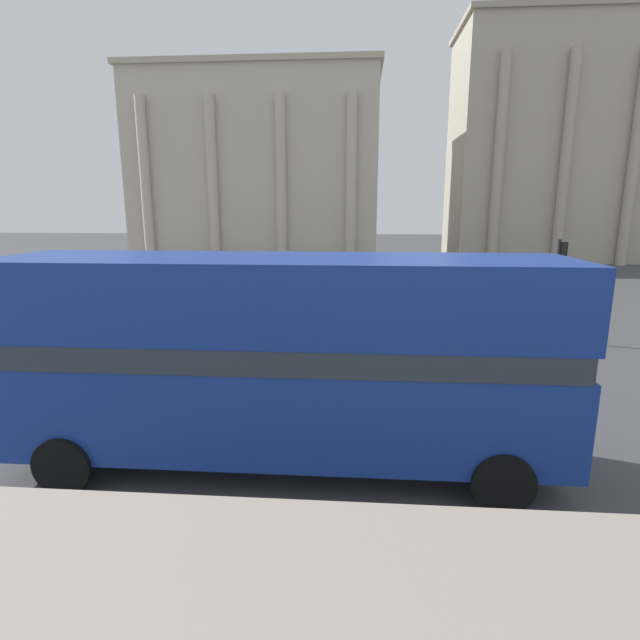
# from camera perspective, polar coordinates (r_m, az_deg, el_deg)

# --- Properties ---
(double_decker_bus) EXTENTS (10.60, 2.76, 4.23)m
(double_decker_bus) POSITION_cam_1_polar(r_m,az_deg,el_deg) (9.63, -4.08, -3.92)
(double_decker_bus) COLOR black
(double_decker_bus) RESTS_ON ground_plane
(plaza_building_left) EXTENTS (23.93, 12.63, 17.92)m
(plaza_building_left) POSITION_cam_1_polar(r_m,az_deg,el_deg) (52.72, -6.93, 16.76)
(plaza_building_left) COLOR beige
(plaza_building_left) RESTS_ON ground_plane
(plaza_building_right) EXTENTS (29.66, 11.41, 22.26)m
(plaza_building_right) POSITION_cam_1_polar(r_m,az_deg,el_deg) (58.75, 29.91, 16.93)
(plaza_building_right) COLOR #B2A893
(plaza_building_right) RESTS_ON ground_plane
(traffic_light_near) EXTENTS (0.42, 0.24, 3.34)m
(traffic_light_near) POSITION_cam_1_polar(r_m,az_deg,el_deg) (12.94, -2.74, -0.36)
(traffic_light_near) COLOR black
(traffic_light_near) RESTS_ON ground_plane
(traffic_light_mid) EXTENTS (0.42, 0.24, 3.97)m
(traffic_light_mid) POSITION_cam_1_polar(r_m,az_deg,el_deg) (21.26, 25.56, 4.60)
(traffic_light_mid) COLOR black
(traffic_light_mid) RESTS_ON ground_plane
(car_maroon) EXTENTS (4.20, 1.93, 1.35)m
(car_maroon) POSITION_cam_1_polar(r_m,az_deg,el_deg) (24.10, 11.40, 1.86)
(car_maroon) COLOR black
(car_maroon) RESTS_ON ground_plane
(car_silver) EXTENTS (4.20, 1.93, 1.35)m
(car_silver) POSITION_cam_1_polar(r_m,az_deg,el_deg) (31.02, 20.00, 3.72)
(car_silver) COLOR black
(car_silver) RESTS_ON ground_plane
(pedestrian_yellow) EXTENTS (0.32, 0.32, 1.71)m
(pedestrian_yellow) POSITION_cam_1_polar(r_m,az_deg,el_deg) (14.92, -20.92, -4.25)
(pedestrian_yellow) COLOR #282B33
(pedestrian_yellow) RESTS_ON ground_plane
(pedestrian_white) EXTENTS (0.32, 0.32, 1.82)m
(pedestrian_white) POSITION_cam_1_polar(r_m,az_deg,el_deg) (34.75, 6.65, 5.87)
(pedestrian_white) COLOR #282B33
(pedestrian_white) RESTS_ON ground_plane
(pedestrian_blue) EXTENTS (0.32, 0.32, 1.79)m
(pedestrian_blue) POSITION_cam_1_polar(r_m,az_deg,el_deg) (26.38, 6.28, 3.70)
(pedestrian_blue) COLOR #282B33
(pedestrian_blue) RESTS_ON ground_plane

